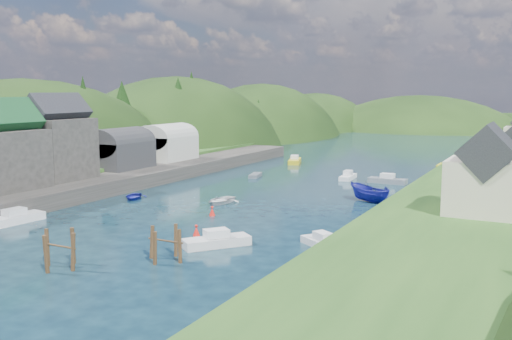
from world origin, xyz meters
The scene contains 13 objects.
ground centered at (0.00, 50.00, 0.00)m, with size 600.00×600.00×0.00m, color black.
hillside_left centered at (-45.00, 75.00, -8.03)m, with size 44.00×245.56×52.00m.
far_hills centered at (1.22, 174.01, -10.80)m, with size 103.00×68.00×44.00m.
hill_trees centered at (0.66, 64.60, 11.10)m, with size 91.47×150.17×12.93m.
quay_left centered at (-24.00, 20.00, 1.00)m, with size 12.00×110.00×2.00m, color #2D2B28.
terrace_left_grass centered at (-31.00, 20.00, 1.25)m, with size 12.00×110.00×2.50m, color #234719.
boat_sheds centered at (-26.00, 39.00, 5.27)m, with size 7.00×21.00×7.50m.
terrace_right centered at (25.00, 40.00, 1.20)m, with size 16.00×120.00×2.40m, color #234719.
piling_cluster_near centered at (-1.16, -2.52, 1.22)m, with size 3.27×3.04×3.58m.
piling_cluster_far centered at (4.80, 3.01, 1.10)m, with size 3.36×3.12×3.32m.
channel_buoy_near centered at (2.64, 10.73, 0.48)m, with size 0.70×0.70×1.10m.
channel_buoy_far centered at (-0.68, 18.86, 0.48)m, with size 0.70×0.70×1.10m.
moored_boats centered at (1.02, 23.77, 0.61)m, with size 35.40×93.02×2.35m.
Camera 1 is at (32.11, -33.36, 13.73)m, focal length 40.00 mm.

